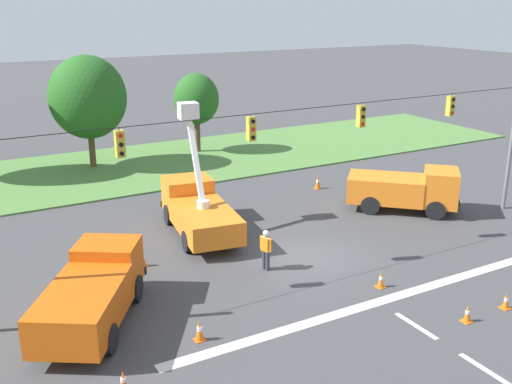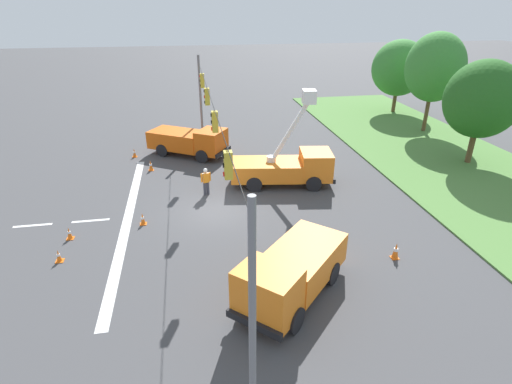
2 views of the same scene
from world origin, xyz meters
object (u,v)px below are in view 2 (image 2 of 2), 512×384
(tree_far_west, at_px, (399,68))
(utility_truck_support_far, at_px, (189,141))
(traffic_cone_mid_left, at_px, (242,162))
(traffic_cone_mid_right, at_px, (396,251))
(utility_truck_support_near, at_px, (291,272))
(tree_west, at_px, (435,68))
(road_worker, at_px, (206,180))
(traffic_cone_foreground_left, at_px, (143,219))
(tree_centre, at_px, (483,99))
(utility_truck_bucket_lift, at_px, (287,166))
(traffic_cone_lane_edge_b, at_px, (151,165))
(traffic_cone_far_left, at_px, (69,233))
(traffic_cone_foreground_right, at_px, (59,256))
(traffic_cone_lane_edge_a, at_px, (134,153))

(tree_far_west, xyz_separation_m, utility_truck_support_far, (9.89, -22.32, -3.51))
(traffic_cone_mid_left, bearing_deg, traffic_cone_mid_right, 22.93)
(utility_truck_support_near, height_order, traffic_cone_mid_left, utility_truck_support_near)
(tree_west, bearing_deg, road_worker, -64.17)
(utility_truck_support_far, xyz_separation_m, traffic_cone_mid_right, (15.93, 9.12, -0.78))
(utility_truck_support_far, relative_size, traffic_cone_foreground_left, 9.68)
(tree_centre, xyz_separation_m, traffic_cone_mid_left, (-2.36, -16.81, -4.44))
(utility_truck_bucket_lift, distance_m, utility_truck_support_near, 11.29)
(tree_centre, height_order, traffic_cone_lane_edge_b, tree_centre)
(traffic_cone_mid_left, height_order, traffic_cone_far_left, traffic_cone_mid_left)
(utility_truck_support_near, relative_size, traffic_cone_foreground_left, 8.67)
(utility_truck_bucket_lift, height_order, utility_truck_support_far, utility_truck_bucket_lift)
(traffic_cone_foreground_left, height_order, traffic_cone_mid_left, traffic_cone_mid_left)
(tree_centre, relative_size, traffic_cone_mid_left, 10.65)
(traffic_cone_foreground_left, height_order, traffic_cone_far_left, traffic_cone_foreground_left)
(utility_truck_support_far, bearing_deg, tree_west, 96.98)
(tree_far_west, relative_size, tree_centre, 1.01)
(utility_truck_bucket_lift, height_order, traffic_cone_mid_right, utility_truck_bucket_lift)
(tree_centre, height_order, traffic_cone_foreground_right, tree_centre)
(utility_truck_support_far, bearing_deg, road_worker, 6.18)
(traffic_cone_mid_right, bearing_deg, traffic_cone_far_left, -106.09)
(utility_truck_support_near, bearing_deg, utility_truck_bucket_lift, 166.94)
(traffic_cone_lane_edge_b, bearing_deg, traffic_cone_lane_edge_a, -154.91)
(tree_far_west, bearing_deg, traffic_cone_foreground_right, -50.92)
(utility_truck_bucket_lift, xyz_separation_m, traffic_cone_far_left, (4.73, -12.51, -0.98))
(traffic_cone_mid_right, bearing_deg, traffic_cone_foreground_right, -99.08)
(traffic_cone_foreground_left, bearing_deg, tree_far_west, 129.12)
(tree_far_west, bearing_deg, tree_centre, -6.90)
(tree_far_west, height_order, traffic_cone_foreground_left, tree_far_west)
(traffic_cone_mid_left, xyz_separation_m, traffic_cone_lane_edge_a, (-3.36, -7.97, -0.01))
(traffic_cone_foreground_right, distance_m, traffic_cone_lane_edge_b, 11.29)
(traffic_cone_foreground_right, bearing_deg, utility_truck_support_far, 154.50)
(tree_centre, height_order, traffic_cone_foreground_left, tree_centre)
(traffic_cone_mid_right, relative_size, traffic_cone_lane_edge_a, 1.19)
(tree_west, xyz_separation_m, traffic_cone_far_left, (14.11, -28.05, -5.48))
(utility_truck_bucket_lift, xyz_separation_m, traffic_cone_lane_edge_a, (-7.05, -10.42, -0.95))
(utility_truck_support_far, relative_size, traffic_cone_lane_edge_a, 9.35)
(tree_west, bearing_deg, traffic_cone_lane_edge_b, -77.63)
(utility_truck_bucket_lift, height_order, traffic_cone_foreground_left, utility_truck_bucket_lift)
(road_worker, height_order, traffic_cone_mid_right, road_worker)
(traffic_cone_foreground_right, bearing_deg, tree_far_west, 129.08)
(tree_far_west, bearing_deg, utility_truck_support_far, -66.11)
(traffic_cone_foreground_left, relative_size, traffic_cone_lane_edge_a, 0.97)
(tree_centre, xyz_separation_m, traffic_cone_lane_edge_b, (-2.67, -23.35, -4.41))
(traffic_cone_far_left, bearing_deg, utility_truck_bucket_lift, 110.69)
(utility_truck_bucket_lift, xyz_separation_m, traffic_cone_foreground_left, (3.85, -8.95, -0.97))
(road_worker, distance_m, traffic_cone_mid_left, 5.29)
(tree_far_west, relative_size, utility_truck_support_near, 1.30)
(tree_far_west, relative_size, road_worker, 4.28)
(tree_far_west, relative_size, traffic_cone_far_left, 11.63)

